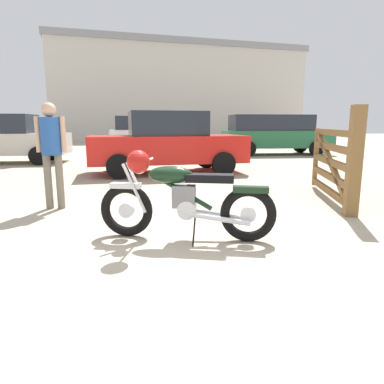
# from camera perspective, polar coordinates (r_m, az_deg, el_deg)

# --- Properties ---
(ground_plane) EXTENTS (80.00, 80.00, 0.00)m
(ground_plane) POSITION_cam_1_polar(r_m,az_deg,el_deg) (4.20, -2.57, -7.47)
(ground_plane) COLOR tan
(vintage_motorcycle) EXTENTS (1.98, 0.89, 1.07)m
(vintage_motorcycle) POSITION_cam_1_polar(r_m,az_deg,el_deg) (4.04, -1.83, -1.01)
(vintage_motorcycle) COLOR black
(vintage_motorcycle) RESTS_ON ground_plane
(timber_gate) EXTENTS (1.00, 2.43, 1.60)m
(timber_gate) POSITION_cam_1_polar(r_m,az_deg,el_deg) (6.43, 22.41, 4.57)
(timber_gate) COLOR brown
(timber_gate) RESTS_ON ground_plane
(bystander) EXTENTS (0.46, 0.30, 1.66)m
(bystander) POSITION_cam_1_polar(r_m,az_deg,el_deg) (5.91, -21.99, 7.18)
(bystander) COLOR #706656
(bystander) RESTS_ON ground_plane
(pale_sedan_back) EXTENTS (4.20, 1.93, 1.67)m
(pale_sedan_back) POSITION_cam_1_polar(r_m,az_deg,el_deg) (9.71, -4.07, 8.04)
(pale_sedan_back) COLOR black
(pale_sedan_back) RESTS_ON ground_plane
(blue_hatchback_right) EXTENTS (4.89, 2.44, 1.74)m
(blue_hatchback_right) POSITION_cam_1_polar(r_m,az_deg,el_deg) (16.20, 13.27, 9.32)
(blue_hatchback_right) COLOR black
(blue_hatchback_right) RESTS_ON ground_plane
(silver_sedan_mid) EXTENTS (4.35, 2.25, 1.67)m
(silver_sedan_mid) POSITION_cam_1_polar(r_m,az_deg,el_deg) (13.84, -28.32, 7.64)
(silver_sedan_mid) COLOR black
(silver_sedan_mid) RESTS_ON ground_plane
(white_estate_far) EXTENTS (4.82, 2.24, 1.74)m
(white_estate_far) POSITION_cam_1_polar(r_m,az_deg,el_deg) (18.45, -6.13, 9.71)
(white_estate_far) COLOR black
(white_estate_far) RESTS_ON ground_plane
(industrial_building) EXTENTS (22.42, 10.84, 8.14)m
(industrial_building) POSITION_cam_1_polar(r_m,az_deg,el_deg) (34.22, -2.82, 15.58)
(industrial_building) COLOR beige
(industrial_building) RESTS_ON ground_plane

